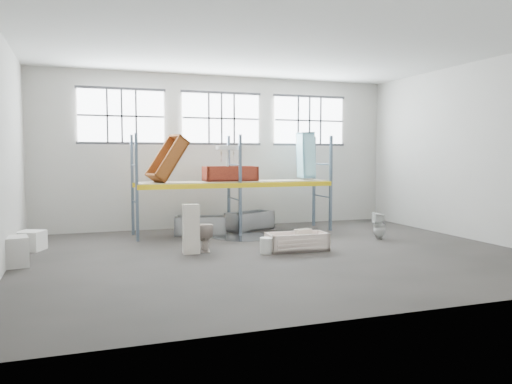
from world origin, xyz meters
name	(u,v)px	position (x,y,z in m)	size (l,w,h in m)	color
floor	(276,255)	(0.00, 0.00, -0.05)	(12.00, 10.00, 0.10)	#453F3B
ceiling	(277,43)	(0.00, 0.00, 5.05)	(12.00, 10.00, 0.10)	silver
wall_back	(221,152)	(0.00, 5.05, 2.50)	(12.00, 0.10, 5.00)	#B4B0A6
wall_front	(404,148)	(0.00, -5.05, 2.50)	(12.00, 0.10, 5.00)	#A9A59D
wall_right	(477,151)	(6.05, 0.00, 2.50)	(0.10, 10.00, 5.00)	#B6B2A8
window_left	(122,116)	(-3.20, 4.94, 3.60)	(2.60, 0.04, 1.60)	white
window_mid	(221,118)	(0.00, 4.94, 3.60)	(2.60, 0.04, 1.60)	white
window_right	(309,121)	(3.20, 4.94, 3.60)	(2.60, 0.04, 1.60)	white
rack_upright_la	(137,188)	(-3.00, 2.90, 1.50)	(0.08, 0.08, 3.00)	slate
rack_upright_lb	(132,185)	(-3.00, 4.10, 1.50)	(0.08, 0.08, 3.00)	slate
rack_upright_ma	(240,185)	(0.00, 2.90, 1.50)	(0.08, 0.08, 3.00)	slate
rack_upright_mb	(229,183)	(0.00, 4.10, 1.50)	(0.08, 0.08, 3.00)	slate
rack_upright_ra	(331,183)	(3.00, 2.90, 1.50)	(0.08, 0.08, 3.00)	slate
rack_upright_rb	(314,182)	(3.00, 4.10, 1.50)	(0.08, 0.08, 3.00)	slate
rack_beam_front	(240,185)	(0.00, 2.90, 1.50)	(6.00, 0.10, 0.14)	yellow
rack_beam_back	(229,183)	(0.00, 4.10, 1.50)	(6.00, 0.10, 0.14)	yellow
shelf_deck	(234,182)	(0.00, 3.50, 1.58)	(5.90, 1.10, 0.03)	gray
wet_patch	(242,236)	(0.00, 2.70, 0.00)	(1.80, 1.80, 0.00)	black
bathtub_beige	(297,242)	(0.63, 0.17, 0.22)	(1.51, 0.71, 0.45)	#F6DCCE
cistern_spare	(303,237)	(0.92, 0.46, 0.28)	(0.44, 0.21, 0.42)	beige
sink_in_tub	(293,242)	(0.65, 0.49, 0.16)	(0.39, 0.39, 0.14)	beige
toilet_beige	(205,237)	(-1.57, 0.92, 0.36)	(0.40, 0.70, 0.71)	beige
cistern_tall	(191,229)	(-1.97, 0.67, 0.61)	(0.39, 0.25, 1.21)	silver
toilet_white	(379,226)	(3.57, 1.00, 0.38)	(0.34, 0.35, 0.76)	white
steel_tub_left	(201,225)	(-1.08, 3.45, 0.28)	(1.52, 0.71, 0.56)	#A9ADB1
steel_tub_right	(250,221)	(0.65, 3.96, 0.29)	(1.56, 0.73, 0.57)	#B5B8BD
rust_tub_flat	(230,174)	(-0.09, 3.65, 1.82)	(1.62, 0.76, 0.46)	maroon
rust_tub_tilted	(167,158)	(-2.04, 3.51, 2.29)	(1.44, 0.68, 0.41)	#944019
sink_on_shelf	(228,165)	(-0.29, 3.22, 2.09)	(0.70, 0.54, 0.62)	silver
blue_tub_upright	(306,155)	(2.52, 3.74, 2.40)	(1.47, 0.69, 0.41)	#99E1F5
bucket	(267,246)	(-0.23, 0.06, 0.19)	(0.33, 0.33, 0.39)	silver
carton_near	(9,252)	(-5.98, 0.54, 0.32)	(0.75, 0.64, 0.64)	beige
carton_far	(31,241)	(-5.69, 2.43, 0.24)	(0.59, 0.59, 0.49)	white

